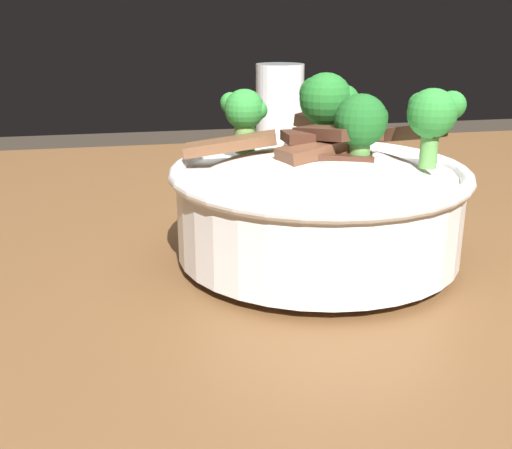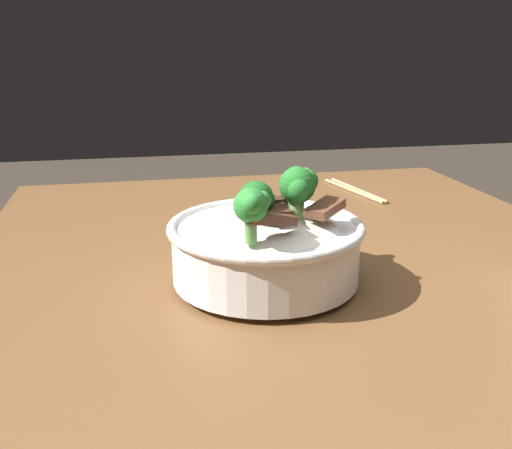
{
  "view_description": "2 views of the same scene",
  "coord_description": "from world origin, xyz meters",
  "views": [
    {
      "loc": [
        -0.25,
        -0.55,
        0.97
      ],
      "look_at": [
        -0.14,
        -0.05,
        0.8
      ],
      "focal_mm": 44.09,
      "sensor_mm": 36.0,
      "label": 1
    },
    {
      "loc": [
        0.58,
        -0.22,
        1.07
      ],
      "look_at": [
        -0.14,
        -0.07,
        0.84
      ],
      "focal_mm": 40.82,
      "sensor_mm": 36.0,
      "label": 2
    }
  ],
  "objects": [
    {
      "name": "dining_table",
      "position": [
        0.0,
        0.0,
        0.64
      ],
      "size": [
        1.41,
        0.94,
        0.77
      ],
      "color": "brown",
      "rests_on": "ground"
    },
    {
      "name": "chopsticks_pair",
      "position": [
        -0.51,
        0.21,
        0.78
      ],
      "size": [
        0.2,
        0.06,
        0.01
      ],
      "color": "tan",
      "rests_on": "dining_table"
    },
    {
      "name": "rice_bowl",
      "position": [
        -0.09,
        -0.07,
        0.83
      ],
      "size": [
        0.25,
        0.25,
        0.15
      ],
      "color": "white",
      "rests_on": "dining_table"
    }
  ]
}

